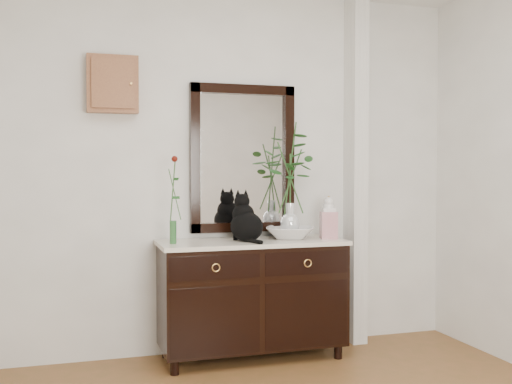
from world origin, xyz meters
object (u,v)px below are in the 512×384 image
object	(u,v)px
sideboard	(252,293)
ginger_jar	(329,217)
cat	(247,217)
lotus_bowl	(290,233)

from	to	relation	value
sideboard	ginger_jar	world-z (taller)	ginger_jar
cat	lotus_bowl	bearing A→B (deg)	-4.64
ginger_jar	cat	bearing A→B (deg)	177.80
cat	ginger_jar	size ratio (longest dim) A/B	1.09
sideboard	cat	distance (m)	0.55
sideboard	ginger_jar	xyz separation A→B (m)	(0.57, -0.06, 0.53)
sideboard	cat	xyz separation A→B (m)	(-0.05, -0.03, 0.55)
sideboard	lotus_bowl	world-z (taller)	lotus_bowl
sideboard	lotus_bowl	bearing A→B (deg)	5.96
cat	lotus_bowl	xyz separation A→B (m)	(0.35, 0.07, -0.13)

